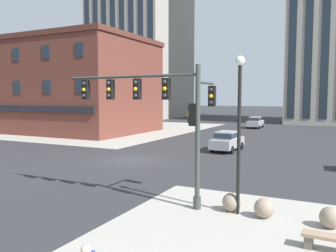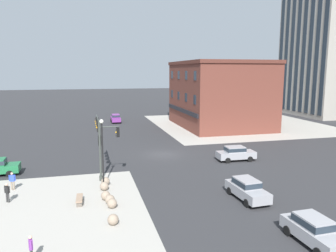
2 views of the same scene
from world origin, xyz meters
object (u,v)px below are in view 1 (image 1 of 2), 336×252
traffic_signal_main (162,108)px  bollard_sphere_curb_c (331,218)px  car_cross_westbound (255,122)px  bollard_sphere_curb_a (232,202)px  street_lamp_corner_near (239,118)px  bollard_sphere_curb_b (264,208)px  bench_near_signal (334,242)px  car_cross_eastbound (227,140)px

traffic_signal_main → bollard_sphere_curb_c: 7.59m
car_cross_westbound → bollard_sphere_curb_c: bearing=-73.9°
bollard_sphere_curb_a → street_lamp_corner_near: 3.41m
traffic_signal_main → car_cross_westbound: size_ratio=1.50×
bollard_sphere_curb_b → bench_near_signal: 3.19m
car_cross_eastbound → car_cross_westbound: 23.52m
bollard_sphere_curb_c → traffic_signal_main: bearing=179.7°
bollard_sphere_curb_c → street_lamp_corner_near: 4.73m
bollard_sphere_curb_b → car_cross_westbound: size_ratio=0.17×
bench_near_signal → bollard_sphere_curb_c: bearing=94.3°
bollard_sphere_curb_b → car_cross_eastbound: 16.54m
bollard_sphere_curb_a → street_lamp_corner_near: bearing=-33.2°
bench_near_signal → bollard_sphere_curb_b: bearing=139.8°
car_cross_westbound → traffic_signal_main: bearing=-83.3°
bollard_sphere_curb_a → car_cross_eastbound: 15.92m
bollard_sphere_curb_b → car_cross_westbound: car_cross_westbound is taller
bollard_sphere_curb_b → bollard_sphere_curb_c: (2.28, -0.02, 0.00)m
bollard_sphere_curb_b → street_lamp_corner_near: street_lamp_corner_near is taller
bollard_sphere_curb_a → bollard_sphere_curb_b: (1.31, -0.19, 0.00)m
traffic_signal_main → bollard_sphere_curb_a: size_ratio=8.81×
bench_near_signal → street_lamp_corner_near: street_lamp_corner_near is taller
bench_near_signal → car_cross_westbound: bearing=105.5°
bollard_sphere_curb_c → street_lamp_corner_near: (-3.29, 0.01, 3.39)m
bollard_sphere_curb_a → traffic_signal_main: bearing=-176.8°
traffic_signal_main → car_cross_eastbound: size_ratio=1.50×
traffic_signal_main → car_cross_eastbound: 15.76m
street_lamp_corner_near → car_cross_eastbound: bearing=108.4°
traffic_signal_main → bench_near_signal: bearing=-17.0°
car_cross_westbound → bollard_sphere_curb_a: bearing=-78.8°
bollard_sphere_curb_c → car_cross_eastbound: car_cross_eastbound is taller
bollard_sphere_curb_b → car_cross_westbound: bearing=103.0°
traffic_signal_main → bollard_sphere_curb_c: bearing=-0.3°
bollard_sphere_curb_b → street_lamp_corner_near: bearing=-179.8°
bollard_sphere_curb_c → street_lamp_corner_near: size_ratio=0.12×
bollard_sphere_curb_b → bollard_sphere_curb_a: bearing=171.6°
bench_near_signal → car_cross_eastbound: bearing=116.2°
bench_near_signal → street_lamp_corner_near: bearing=149.2°
bollard_sphere_curb_a → car_cross_westbound: bearing=101.2°
street_lamp_corner_near → bench_near_signal: bearing=-30.8°
street_lamp_corner_near → car_cross_eastbound: street_lamp_corner_near is taller
bollard_sphere_curb_a → bollard_sphere_curb_b: bearing=-8.4°
bench_near_signal → street_lamp_corner_near: size_ratio=0.30×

